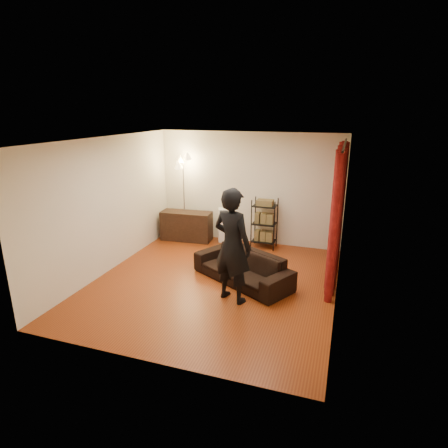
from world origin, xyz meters
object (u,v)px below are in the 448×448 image
(media_cabinet, at_px, (187,226))
(floor_lamp, at_px, (184,198))
(person, at_px, (232,246))
(wire_shelf, at_px, (264,224))
(storage_boxes, at_px, (225,225))
(sofa, at_px, (242,267))

(media_cabinet, xyz_separation_m, floor_lamp, (-0.09, 0.09, 0.70))
(person, distance_m, media_cabinet, 3.37)
(media_cabinet, height_order, wire_shelf, wire_shelf)
(storage_boxes, xyz_separation_m, floor_lamp, (-1.04, -0.13, 0.64))
(floor_lamp, bearing_deg, wire_shelf, 0.05)
(wire_shelf, distance_m, floor_lamp, 2.12)
(media_cabinet, bearing_deg, wire_shelf, -1.73)
(sofa, distance_m, media_cabinet, 2.74)
(floor_lamp, bearing_deg, sofa, -43.14)
(storage_boxes, xyz_separation_m, wire_shelf, (1.03, -0.13, 0.17))
(wire_shelf, bearing_deg, storage_boxes, -178.68)
(person, bearing_deg, floor_lamp, -32.28)
(person, bearing_deg, storage_boxes, -49.53)
(storage_boxes, distance_m, floor_lamp, 1.23)
(storage_boxes, bearing_deg, wire_shelf, -6.95)
(media_cabinet, bearing_deg, person, -56.59)
(sofa, relative_size, person, 1.01)
(person, relative_size, wire_shelf, 1.67)
(sofa, bearing_deg, storage_boxes, 145.65)
(sofa, relative_size, wire_shelf, 1.69)
(media_cabinet, bearing_deg, sofa, -47.35)
(media_cabinet, distance_m, storage_boxes, 0.98)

